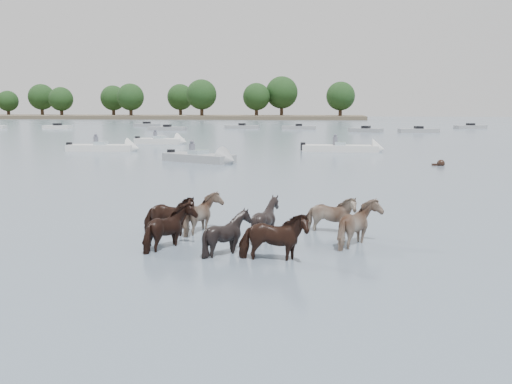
# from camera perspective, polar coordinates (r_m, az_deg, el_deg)

# --- Properties ---
(ground) EXTENTS (400.00, 400.00, 0.00)m
(ground) POSITION_cam_1_polar(r_m,az_deg,el_deg) (13.42, -0.63, -5.30)
(ground) COLOR slate
(ground) RESTS_ON ground
(shoreline) EXTENTS (160.00, 30.00, 1.00)m
(shoreline) POSITION_cam_1_polar(r_m,az_deg,el_deg) (178.09, -15.72, 7.50)
(shoreline) COLOR #4C4233
(shoreline) RESTS_ON ground
(pony_herd) EXTENTS (6.16, 3.71, 1.29)m
(pony_herd) POSITION_cam_1_polar(r_m,az_deg,el_deg) (13.31, -0.60, -3.58)
(pony_herd) COLOR black
(pony_herd) RESTS_ON ground
(swimming_pony) EXTENTS (0.72, 0.44, 0.44)m
(swimming_pony) POSITION_cam_1_polar(r_m,az_deg,el_deg) (32.98, 18.50, 2.78)
(swimming_pony) COLOR black
(swimming_pony) RESTS_ON ground
(motorboat_a) EXTENTS (5.64, 2.07, 1.92)m
(motorboat_a) POSITION_cam_1_polar(r_m,az_deg,el_deg) (43.38, -14.76, 4.43)
(motorboat_a) COLOR silver
(motorboat_a) RESTS_ON ground
(motorboat_b) EXTENTS (5.22, 3.72, 1.92)m
(motorboat_b) POSITION_cam_1_polar(r_m,az_deg,el_deg) (33.21, -4.99, 3.46)
(motorboat_b) COLOR gray
(motorboat_b) RESTS_ON ground
(motorboat_c) EXTENTS (6.25, 1.72, 1.92)m
(motorboat_c) POSITION_cam_1_polar(r_m,az_deg,el_deg) (41.96, 9.81, 4.45)
(motorboat_c) COLOR silver
(motorboat_c) RESTS_ON ground
(motorboat_f) EXTENTS (5.05, 2.04, 1.92)m
(motorboat_f) POSITION_cam_1_polar(r_m,az_deg,el_deg) (51.02, -9.20, 5.20)
(motorboat_f) COLOR silver
(motorboat_f) RESTS_ON ground
(distant_flotilla) EXTENTS (104.74, 20.37, 0.93)m
(distant_flotilla) POSITION_cam_1_polar(r_m,az_deg,el_deg) (84.60, 8.05, 6.59)
(distant_flotilla) COLOR silver
(distant_flotilla) RESTS_ON ground
(treeline) EXTENTS (151.84, 23.21, 12.52)m
(treeline) POSITION_cam_1_polar(r_m,az_deg,el_deg) (177.18, -15.10, 9.54)
(treeline) COLOR #382619
(treeline) RESTS_ON ground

